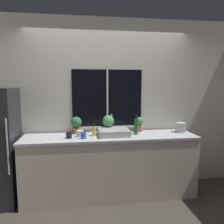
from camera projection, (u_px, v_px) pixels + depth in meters
The scene contains 14 objects.
ground_plane at pixel (113, 205), 3.05m from camera, with size 14.00×14.00×0.00m, color #38332D.
wall_back at pixel (107, 105), 3.51m from camera, with size 8.00×0.09×2.70m.
wall_right at pixel (205, 100), 4.66m from camera, with size 0.06×7.00×2.70m.
counter at pixel (110, 166), 3.27m from camera, with size 2.54×0.61×0.93m.
sink at pixel (114, 132), 3.23m from camera, with size 0.45×0.44×0.28m.
potted_plant_left at pixel (76, 124), 3.34m from camera, with size 0.17×0.17×0.26m.
potted_plant_center at pixel (108, 122), 3.41m from camera, with size 0.18×0.18×0.27m.
potted_plant_right at pixel (139, 124), 3.48m from camera, with size 0.12×0.12×0.23m.
soap_bottle at pixel (94, 131), 3.20m from camera, with size 0.05×0.05×0.17m.
bottle_tall at pixel (136, 126), 3.28m from camera, with size 0.06×0.06×0.30m.
mug_white at pixel (80, 133), 3.16m from camera, with size 0.09×0.09×0.09m.
mug_black at pixel (69, 135), 3.05m from camera, with size 0.08×0.08×0.09m.
mug_blue at pixel (84, 135), 3.04m from camera, with size 0.07×0.07×0.09m.
kettle at pixel (181, 127), 3.43m from camera, with size 0.16×0.16×0.17m.
Camera 1 is at (-0.43, -2.82, 1.69)m, focal length 35.00 mm.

